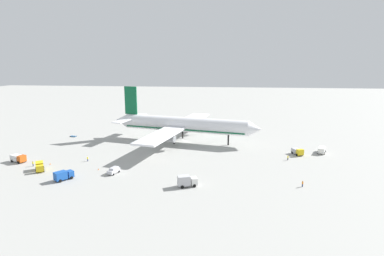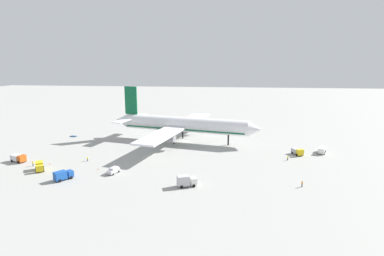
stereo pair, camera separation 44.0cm
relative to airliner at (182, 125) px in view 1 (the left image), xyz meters
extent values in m
plane|color=#9E9E99|center=(1.25, -0.29, -7.41)|extent=(600.00, 600.00, 0.00)
cylinder|color=white|center=(1.25, -0.29, 0.20)|extent=(55.73, 17.88, 6.37)
cone|color=white|center=(30.94, -6.64, 0.20)|extent=(6.29, 7.17, 6.25)
cone|color=white|center=(-29.06, 6.21, 0.20)|extent=(7.50, 7.25, 6.05)
cube|color=#0C5933|center=(-23.99, 5.12, 9.67)|extent=(5.97, 1.75, 12.56)
cube|color=white|center=(-23.07, 11.79, 1.47)|extent=(6.72, 12.19, 0.36)
cube|color=white|center=(-25.89, -1.35, 1.47)|extent=(6.72, 12.19, 0.36)
cube|color=white|center=(2.45, 18.62, -0.76)|extent=(15.31, 32.30, 0.70)
cylinder|color=slate|center=(2.45, 13.85, -2.90)|extent=(5.83, 4.60, 3.59)
cube|color=white|center=(-5.39, -18.02, -0.76)|extent=(15.31, 32.30, 0.70)
cylinder|color=slate|center=(-3.44, -13.67, -2.77)|extent=(6.21, 4.44, 3.33)
cylinder|color=black|center=(20.29, -4.36, -5.20)|extent=(0.70, 0.70, 4.42)
cylinder|color=black|center=(-0.38, 5.37, -5.20)|extent=(0.70, 0.70, 4.42)
cylinder|color=black|center=(-2.56, -4.77, -5.20)|extent=(0.70, 0.70, 4.42)
cube|color=#0C5933|center=(1.25, -0.29, -1.55)|extent=(53.49, 17.10, 0.50)
cube|color=#194CA5|center=(-26.76, -48.50, -6.00)|extent=(2.75, 2.60, 1.92)
cube|color=#194CA5|center=(-28.43, -50.92, -5.78)|extent=(3.74, 4.03, 2.37)
cube|color=black|center=(-26.44, -48.03, -5.52)|extent=(1.57, 1.12, 0.84)
cylinder|color=black|center=(-27.76, -48.01, -6.96)|extent=(0.76, 0.91, 0.90)
cylinder|color=black|center=(-25.94, -49.27, -6.96)|extent=(0.76, 0.91, 0.90)
cylinder|color=black|center=(-29.75, -50.87, -6.96)|extent=(0.76, 0.91, 0.90)
cylinder|color=black|center=(-27.93, -52.13, -6.96)|extent=(0.76, 0.91, 0.90)
cube|color=yellow|center=(-38.61, -44.93, -6.01)|extent=(2.77, 2.60, 1.90)
cube|color=yellow|center=(-40.23, -42.44, -5.88)|extent=(3.73, 4.07, 2.17)
cube|color=black|center=(-38.30, -45.41, -5.54)|extent=(1.62, 1.09, 0.84)
cylinder|color=black|center=(-37.76, -44.18, -6.96)|extent=(0.74, 0.92, 0.90)
cylinder|color=black|center=(-39.64, -45.40, -6.96)|extent=(0.74, 0.92, 0.90)
cylinder|color=black|center=(-39.68, -41.24, -6.96)|extent=(0.74, 0.92, 0.90)
cylinder|color=black|center=(-41.56, -42.46, -6.96)|extent=(0.74, 0.92, 0.90)
cube|color=#BF4C14|center=(-50.43, -36.47, -5.85)|extent=(2.48, 2.93, 2.21)
cube|color=silver|center=(-53.27, -35.36, -5.95)|extent=(4.16, 3.58, 2.01)
cube|color=black|center=(-49.88, -36.68, -5.30)|extent=(0.83, 1.97, 0.97)
cylinder|color=black|center=(-50.14, -35.25, -6.96)|extent=(0.95, 0.61, 0.90)
cylinder|color=black|center=(-51.04, -37.56, -6.96)|extent=(0.95, 0.61, 0.90)
cylinder|color=black|center=(-53.50, -33.94, -6.96)|extent=(0.95, 0.61, 0.90)
cylinder|color=black|center=(-54.40, -36.25, -6.96)|extent=(0.95, 0.61, 0.90)
cube|color=yellow|center=(46.81, -16.96, -5.94)|extent=(2.77, 2.27, 2.05)
cube|color=#B2B2B7|center=(45.83, -14.42, -6.12)|extent=(3.34, 3.77, 1.68)
cube|color=black|center=(47.00, -17.46, -5.42)|extent=(1.90, 0.79, 0.90)
cylinder|color=black|center=(47.87, -16.39, -6.96)|extent=(0.60, 0.95, 0.90)
cylinder|color=black|center=(45.64, -17.25, -6.96)|extent=(0.60, 0.95, 0.90)
cylinder|color=black|center=(46.71, -13.38, -6.96)|extent=(0.60, 0.95, 0.90)
cylinder|color=black|center=(44.48, -14.23, -6.96)|extent=(0.60, 0.95, 0.90)
cube|color=white|center=(10.85, -50.15, -5.96)|extent=(2.34, 2.82, 2.00)
cube|color=#B2B2B7|center=(8.09, -51.13, -5.59)|extent=(3.97, 3.40, 2.74)
cube|color=black|center=(11.38, -49.96, -5.46)|extent=(0.76, 1.94, 0.88)
cylinder|color=black|center=(10.29, -49.07, -6.96)|extent=(0.95, 0.58, 0.90)
cylinder|color=black|center=(11.10, -51.34, -6.96)|extent=(0.95, 0.58, 0.90)
cylinder|color=black|center=(7.02, -50.23, -6.96)|extent=(0.95, 0.58, 0.90)
cylinder|color=black|center=(7.84, -52.51, -6.96)|extent=(0.95, 0.58, 0.90)
cube|color=white|center=(55.18, -13.88, -6.01)|extent=(2.79, 2.45, 1.90)
cube|color=silver|center=(56.29, -10.94, -6.09)|extent=(3.44, 4.20, 1.74)
cube|color=black|center=(54.96, -14.46, -5.54)|extent=(1.85, 0.76, 0.83)
cylinder|color=black|center=(56.32, -14.13, -6.96)|extent=(0.60, 0.95, 0.90)
cylinder|color=black|center=(54.15, -13.31, -6.96)|extent=(0.60, 0.95, 0.90)
cylinder|color=black|center=(57.64, -10.64, -6.96)|extent=(0.60, 0.95, 0.90)
cylinder|color=black|center=(55.47, -9.82, -6.96)|extent=(0.60, 0.95, 0.90)
cube|color=silver|center=(-15.19, -43.07, -6.54)|extent=(3.02, 4.79, 1.10)
cube|color=silver|center=(-15.12, -42.86, -5.72)|extent=(2.39, 3.20, 0.55)
cylinder|color=black|center=(-14.71, -44.74, -7.09)|extent=(0.39, 0.68, 0.64)
cylinder|color=black|center=(-16.48, -44.22, -7.09)|extent=(0.39, 0.68, 0.64)
cylinder|color=black|center=(-13.89, -41.92, -7.09)|extent=(0.39, 0.68, 0.64)
cylinder|color=black|center=(-15.66, -41.40, -7.09)|extent=(0.39, 0.68, 0.64)
cube|color=#26598C|center=(-51.48, 2.56, -7.14)|extent=(3.21, 2.01, 0.15)
cylinder|color=#333338|center=(-49.74, 2.17, -7.14)|extent=(0.60, 0.21, 0.08)
cylinder|color=black|center=(-50.23, 3.00, -7.21)|extent=(0.42, 0.20, 0.40)
cylinder|color=black|center=(-50.53, 1.63, -7.21)|extent=(0.42, 0.20, 0.40)
cylinder|color=black|center=(-52.43, 3.49, -7.21)|extent=(0.42, 0.20, 0.40)
cylinder|color=black|center=(-52.74, 2.12, -7.21)|extent=(0.42, 0.20, 0.40)
cylinder|color=black|center=(41.41, -22.80, -6.99)|extent=(0.43, 0.43, 0.85)
cylinder|color=yellow|center=(41.41, -22.80, -6.25)|extent=(0.54, 0.54, 0.63)
sphere|color=beige|center=(41.41, -22.80, -5.82)|extent=(0.23, 0.23, 0.23)
cylinder|color=navy|center=(-28.75, -32.04, -7.00)|extent=(0.34, 0.34, 0.82)
cylinder|color=yellow|center=(-28.75, -32.04, -6.28)|extent=(0.43, 0.43, 0.62)
sphere|color=beige|center=(-28.75, -32.04, -5.86)|extent=(0.22, 0.22, 0.22)
cylinder|color=#3F3F47|center=(-44.53, -39.36, -6.98)|extent=(0.36, 0.36, 0.86)
cylinder|color=yellow|center=(-44.53, -39.36, -6.23)|extent=(0.45, 0.45, 0.65)
sphere|color=#8C6647|center=(-44.53, -39.36, -5.79)|extent=(0.23, 0.23, 0.23)
cylinder|color=navy|center=(41.11, -47.42, -6.98)|extent=(0.44, 0.44, 0.86)
cylinder|color=orange|center=(41.11, -47.42, -6.23)|extent=(0.55, 0.55, 0.65)
sphere|color=#8C6647|center=(41.11, -47.42, -5.79)|extent=(0.23, 0.23, 0.23)
cone|color=orange|center=(21.84, 35.68, -7.14)|extent=(0.36, 0.36, 0.55)
cone|color=orange|center=(-21.35, -40.37, -7.14)|extent=(0.36, 0.36, 0.55)
cone|color=orange|center=(-39.87, -37.00, -7.14)|extent=(0.36, 0.36, 0.55)
camera|label=1|loc=(19.96, -134.10, 27.03)|focal=29.76mm
camera|label=2|loc=(20.39, -134.05, 27.03)|focal=29.76mm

